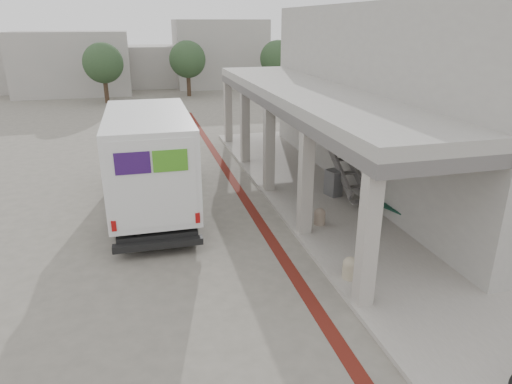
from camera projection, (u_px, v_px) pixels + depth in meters
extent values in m
plane|color=#635E55|center=(243.00, 250.00, 13.55)|extent=(120.00, 120.00, 0.00)
cube|color=#541810|center=(258.00, 219.00, 15.59)|extent=(0.35, 40.00, 0.01)
cube|color=gray|center=(365.00, 233.00, 14.47)|extent=(4.40, 28.00, 0.12)
cube|color=gray|center=(396.00, 98.00, 18.12)|extent=(4.30, 17.00, 7.00)
cube|color=#5B5755|center=(308.00, 102.00, 17.24)|extent=(3.40, 16.90, 0.35)
cube|color=gray|center=(308.00, 93.00, 17.11)|extent=(3.40, 16.90, 0.35)
cube|color=#989590|center=(73.00, 63.00, 41.48)|extent=(10.00, 6.00, 5.50)
cube|color=#989590|center=(150.00, 66.00, 47.02)|extent=(8.00, 6.00, 4.00)
cube|color=#989590|center=(220.00, 53.00, 46.42)|extent=(9.00, 6.00, 6.50)
cube|color=#989590|center=(9.00, 67.00, 42.95)|extent=(7.00, 5.00, 4.50)
cylinder|color=#38281C|center=(106.00, 88.00, 37.30)|extent=(0.36, 0.36, 2.40)
sphere|color=#263B22|center=(103.00, 63.00, 36.60)|extent=(3.20, 3.20, 3.20)
cylinder|color=#38281C|center=(189.00, 82.00, 40.76)|extent=(0.36, 0.36, 2.40)
sphere|color=#263B22|center=(187.00, 59.00, 40.06)|extent=(3.20, 3.20, 3.20)
cylinder|color=#38281C|center=(277.00, 81.00, 41.75)|extent=(0.36, 0.36, 2.40)
sphere|color=#263B22|center=(278.00, 58.00, 41.04)|extent=(3.20, 3.20, 3.20)
cube|color=black|center=(153.00, 194.00, 16.62)|extent=(2.40, 7.76, 0.33)
cube|color=silver|center=(150.00, 156.00, 15.12)|extent=(2.71, 5.78, 2.88)
cube|color=silver|center=(148.00, 135.00, 18.64)|extent=(2.67, 2.13, 2.54)
cube|color=silver|center=(149.00, 150.00, 20.02)|extent=(2.44, 0.69, 0.88)
cube|color=black|center=(146.00, 116.00, 19.23)|extent=(2.44, 0.56, 1.16)
cube|color=black|center=(159.00, 244.00, 13.03)|extent=(2.55, 0.30, 0.20)
cube|color=#2F1151|center=(108.00, 139.00, 15.34)|extent=(0.04, 1.55, 0.83)
cube|color=#428D1E|center=(105.00, 152.00, 13.83)|extent=(0.04, 1.55, 0.83)
cube|color=#2F1151|center=(132.00, 163.00, 12.13)|extent=(0.94, 0.04, 0.61)
cube|color=#428D1E|center=(170.00, 161.00, 12.35)|extent=(0.94, 0.04, 0.61)
cylinder|color=black|center=(122.00, 172.00, 18.95)|extent=(0.32, 1.00, 1.00)
cylinder|color=black|center=(178.00, 167.00, 19.48)|extent=(0.32, 1.00, 1.00)
cylinder|color=black|center=(118.00, 220.00, 14.33)|extent=(0.32, 1.00, 1.00)
cylinder|color=black|center=(192.00, 213.00, 14.86)|extent=(0.32, 1.00, 1.00)
cube|color=slate|center=(408.00, 221.00, 14.64)|extent=(0.44, 0.21, 0.43)
cube|color=slate|center=(370.00, 205.00, 15.98)|extent=(0.44, 0.21, 0.43)
cube|color=#123628|center=(386.00, 207.00, 15.15)|extent=(0.72, 1.98, 0.05)
cube|color=#123628|center=(389.00, 206.00, 15.23)|extent=(0.72, 1.98, 0.05)
cube|color=#123628|center=(392.00, 205.00, 15.30)|extent=(0.72, 1.98, 0.05)
cylinder|color=tan|center=(350.00, 271.00, 11.78)|extent=(0.40, 0.40, 0.40)
sphere|color=tan|center=(350.00, 264.00, 11.71)|extent=(0.40, 0.40, 0.40)
cylinder|color=gray|center=(320.00, 219.00, 14.91)|extent=(0.37, 0.37, 0.37)
sphere|color=gray|center=(320.00, 214.00, 14.84)|extent=(0.37, 0.37, 0.37)
cube|color=slate|center=(333.00, 183.00, 17.30)|extent=(0.58, 0.69, 0.99)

